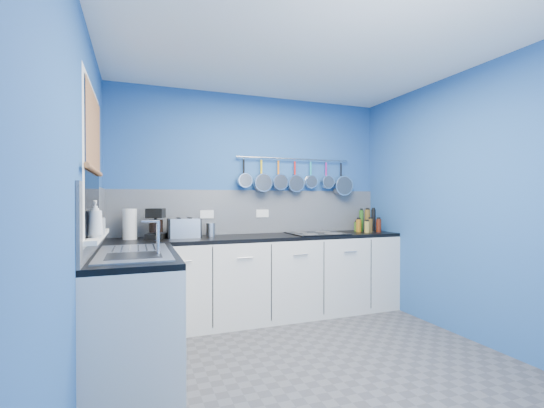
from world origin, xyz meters
TOP-DOWN VIEW (x-y plane):
  - floor at (0.00, 0.00)m, footprint 3.20×3.00m
  - ceiling at (0.00, 0.00)m, footprint 3.20×3.00m
  - wall_back at (0.00, 1.51)m, footprint 3.20×0.02m
  - wall_front at (0.00, -1.51)m, footprint 3.20×0.02m
  - wall_left at (-1.61, 0.00)m, footprint 0.02×3.00m
  - wall_right at (1.61, 0.00)m, footprint 0.02×3.00m
  - backsplash_back at (0.00, 1.49)m, footprint 3.20×0.02m
  - backsplash_left at (-1.59, 0.60)m, footprint 0.02×1.80m
  - cabinet_run_back at (0.00, 1.20)m, footprint 3.20×0.60m
  - worktop_back at (0.00, 1.20)m, footprint 3.20×0.60m
  - cabinet_run_left at (-1.30, 0.30)m, footprint 0.60×1.20m
  - worktop_left at (-1.30, 0.30)m, footprint 0.60×1.20m
  - window_frame at (-1.58, 0.30)m, footprint 0.01×1.00m
  - window_glass at (-1.57, 0.30)m, footprint 0.01×0.90m
  - bamboo_blind at (-1.56, 0.30)m, footprint 0.01×0.90m
  - window_sill at (-1.55, 0.30)m, footprint 0.10×0.98m
  - sink_unit at (-1.30, 0.30)m, footprint 0.50×0.95m
  - mixer_tap at (-1.14, 0.12)m, footprint 0.12×0.08m
  - socket_left at (-0.55, 1.48)m, footprint 0.15×0.01m
  - socket_right at (0.10, 1.48)m, footprint 0.15×0.01m
  - pot_rail at (0.50, 1.45)m, footprint 1.45×0.02m
  - soap_bottle_a at (-1.53, 0.02)m, footprint 0.10×0.10m
  - soap_bottle_b at (-1.53, 0.24)m, footprint 0.09×0.09m
  - paper_towel at (-1.34, 1.30)m, footprint 0.17×0.17m
  - coffee_maker at (-1.10, 1.24)m, footprint 0.22×0.23m
  - toaster at (-0.82, 1.27)m, footprint 0.31×0.18m
  - canister at (-0.54, 1.32)m, footprint 0.11×0.11m
  - hob at (0.65, 1.16)m, footprint 0.60×0.53m
  - pan_0 at (-0.13, 1.44)m, footprint 0.16×0.10m
  - pan_1 at (0.08, 1.44)m, footprint 0.21×0.11m
  - pan_2 at (0.29, 1.44)m, footprint 0.19×0.10m
  - pan_3 at (0.50, 1.44)m, footprint 0.21×0.07m
  - pan_4 at (0.71, 1.44)m, footprint 0.16×0.05m
  - pan_5 at (0.92, 1.44)m, footprint 0.16×0.09m
  - pan_6 at (1.14, 1.44)m, footprint 0.25×0.11m
  - condiment_0 at (1.44, 1.31)m, footprint 0.07×0.07m
  - condiment_1 at (1.35, 1.32)m, footprint 0.05×0.05m
  - condiment_2 at (1.28, 1.32)m, footprint 0.06×0.06m
  - condiment_3 at (1.45, 1.21)m, footprint 0.05×0.05m
  - condiment_4 at (1.35, 1.20)m, footprint 0.05×0.05m
  - condiment_5 at (1.26, 1.23)m, footprint 0.06×0.06m
  - condiment_6 at (1.46, 1.12)m, footprint 0.06×0.06m
  - condiment_7 at (1.35, 1.13)m, footprint 0.06×0.06m
  - condiment_8 at (1.29, 1.11)m, footprint 0.06×0.06m

SIDE VIEW (x-z plane):
  - floor at x=0.00m, z-range -0.02..0.00m
  - cabinet_run_back at x=0.00m, z-range 0.00..0.86m
  - cabinet_run_left at x=-1.30m, z-range 0.00..0.86m
  - worktop_back at x=0.00m, z-range 0.86..0.90m
  - worktop_left at x=-1.30m, z-range 0.86..0.90m
  - sink_unit at x=-1.30m, z-range 0.90..0.91m
  - hob at x=0.65m, z-range 0.90..0.91m
  - condiment_2 at x=1.28m, z-range 0.90..1.01m
  - condiment_4 at x=1.35m, z-range 0.90..1.02m
  - condiment_8 at x=1.29m, z-range 0.90..1.03m
  - canister at x=-0.54m, z-range 0.90..1.04m
  - condiment_5 at x=1.26m, z-range 0.90..1.05m
  - condiment_6 at x=1.46m, z-range 0.90..1.06m
  - condiment_7 at x=1.35m, z-range 0.90..1.06m
  - toaster at x=-0.82m, z-range 0.90..1.10m
  - condiment_1 at x=1.35m, z-range 0.90..1.16m
  - mixer_tap at x=-1.14m, z-range 0.90..1.16m
  - condiment_0 at x=1.44m, z-range 0.90..1.17m
  - window_sill at x=-1.55m, z-range 1.02..1.05m
  - condiment_3 at x=1.45m, z-range 0.90..1.17m
  - paper_towel at x=-1.34m, z-range 0.90..1.20m
  - coffee_maker at x=-1.10m, z-range 0.90..1.21m
  - socket_left at x=-0.55m, z-range 1.09..1.18m
  - socket_right at x=0.10m, z-range 1.09..1.18m
  - soap_bottle_b at x=-1.53m, z-range 1.05..1.22m
  - backsplash_back at x=0.00m, z-range 0.90..1.40m
  - backsplash_left at x=-1.59m, z-range 0.90..1.40m
  - soap_bottle_a at x=-1.53m, z-range 1.05..1.29m
  - wall_back at x=0.00m, z-range 0.00..2.50m
  - wall_front at x=0.00m, z-range 0.00..2.50m
  - wall_left at x=-1.61m, z-range 0.00..2.50m
  - wall_right at x=1.61m, z-range 0.00..2.50m
  - window_glass at x=-1.57m, z-range 1.05..2.05m
  - window_frame at x=-1.58m, z-range 1.00..2.10m
  - pan_6 at x=1.14m, z-range 1.34..1.78m
  - pan_1 at x=0.08m, z-range 1.38..1.78m
  - pan_3 at x=0.50m, z-range 1.38..1.78m
  - pan_2 at x=0.29m, z-range 1.40..1.78m
  - pan_5 at x=0.92m, z-range 1.43..1.78m
  - pan_0 at x=-0.13m, z-range 1.43..1.78m
  - pan_4 at x=0.71m, z-range 1.43..1.78m
  - bamboo_blind at x=-1.56m, z-range 1.50..2.05m
  - pot_rail at x=0.50m, z-range 1.77..1.79m
  - ceiling at x=0.00m, z-range 2.50..2.52m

